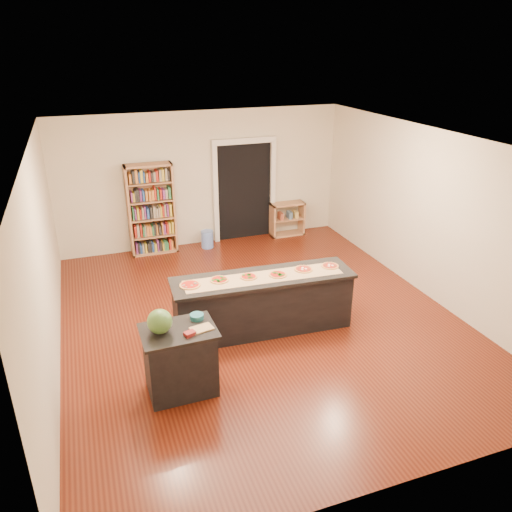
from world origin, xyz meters
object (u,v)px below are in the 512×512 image
object	(u,v)px
low_shelf	(287,219)
waste_bin	(207,239)
kitchen_island	(263,303)
watermelon	(160,321)
side_counter	(180,360)
bookshelf	(151,210)

from	to	relation	value
low_shelf	waste_bin	xyz separation A→B (m)	(-1.89, -0.13, -0.19)
kitchen_island	watermelon	distance (m)	2.04
waste_bin	watermelon	bearing A→B (deg)	-110.82
side_counter	watermelon	world-z (taller)	watermelon
kitchen_island	bookshelf	distance (m)	3.78
kitchen_island	low_shelf	distance (m)	4.07
bookshelf	low_shelf	size ratio (longest dim) A/B	2.47
kitchen_island	waste_bin	size ratio (longest dim) A/B	7.27
side_counter	waste_bin	xyz separation A→B (m)	(1.50, 4.50, -0.26)
waste_bin	watermelon	world-z (taller)	watermelon
kitchen_island	bookshelf	xyz separation A→B (m)	(-1.07, 3.59, 0.48)
bookshelf	low_shelf	distance (m)	3.04
side_counter	watermelon	size ratio (longest dim) A/B	3.01
kitchen_island	low_shelf	bearing A→B (deg)	65.10
side_counter	bookshelf	bearing A→B (deg)	84.21
low_shelf	waste_bin	distance (m)	1.91
kitchen_island	side_counter	world-z (taller)	kitchen_island
watermelon	bookshelf	bearing A→B (deg)	82.51
side_counter	waste_bin	world-z (taller)	side_counter
side_counter	watermelon	bearing A→B (deg)	174.89
low_shelf	watermelon	bearing A→B (deg)	-127.98
kitchen_island	watermelon	xyz separation A→B (m)	(-1.68, -1.01, 0.59)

